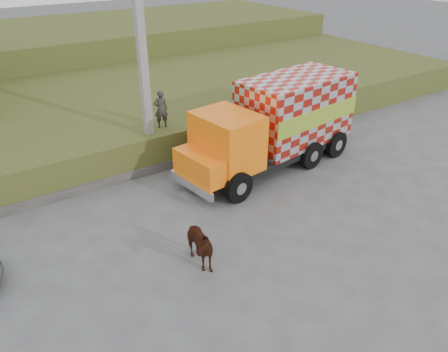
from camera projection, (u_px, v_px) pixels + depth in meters
ground at (235, 209)px, 15.27m from camera, size 120.00×120.00×0.00m
embankment at (123, 108)px, 22.22m from camera, size 40.00×12.00×1.50m
embankment_far at (56, 50)px, 30.63m from camera, size 40.00×12.00×3.00m
retaining_strip at (133, 172)px, 17.27m from camera, size 16.00×0.50×0.40m
utility_pole at (143, 69)px, 16.20m from camera, size 1.20×0.30×8.00m
cargo_truck at (277, 123)px, 17.53m from camera, size 8.13×3.56×3.52m
cow at (196, 245)px, 12.37m from camera, size 0.78×1.64×1.36m
pedestrian at (161, 109)px, 17.67m from camera, size 0.63×0.49×1.54m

